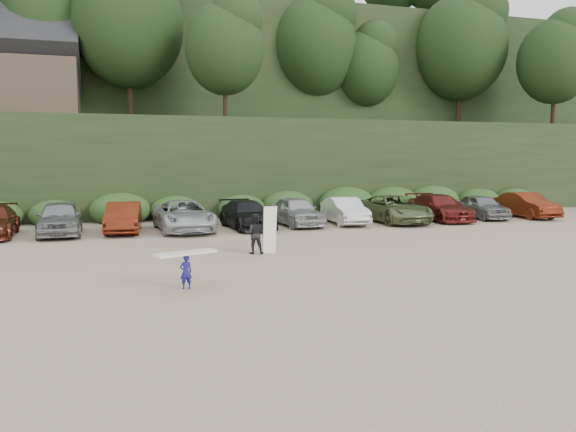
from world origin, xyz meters
name	(u,v)px	position (x,y,z in m)	size (l,w,h in m)	color
ground	(296,263)	(0.00, 0.00, 0.00)	(120.00, 120.00, 0.00)	tan
hillside_backdrop	(175,75)	(-0.26, 35.93, 11.22)	(90.00, 41.50, 28.00)	black
parked_cars	(211,215)	(-1.29, 9.95, 0.74)	(39.64, 5.85, 1.60)	#9C9CA1
child_surfer	(186,264)	(-4.04, -2.71, 0.70)	(1.77, 1.05, 1.03)	navy
adult_surfer	(256,233)	(-0.85, 2.25, 0.77)	(1.23, 0.75, 1.78)	black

